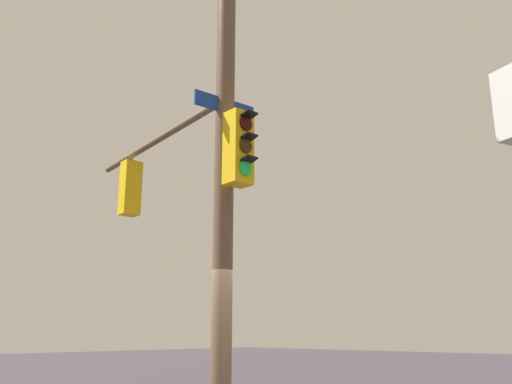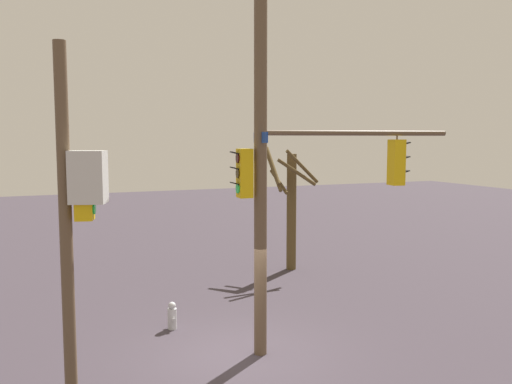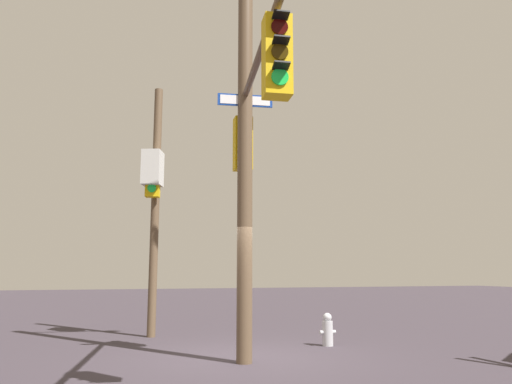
{
  "view_description": "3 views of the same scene",
  "coord_description": "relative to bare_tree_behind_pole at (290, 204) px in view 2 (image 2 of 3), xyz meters",
  "views": [
    {
      "loc": [
        -5.07,
        -5.25,
        1.64
      ],
      "look_at": [
        0.59,
        0.28,
        3.71
      ],
      "focal_mm": 37.72,
      "sensor_mm": 36.0,
      "label": 1
    },
    {
      "loc": [
        11.15,
        -4.21,
        4.99
      ],
      "look_at": [
        0.5,
        0.2,
        3.85
      ],
      "focal_mm": 37.33,
      "sensor_mm": 36.0,
      "label": 2
    },
    {
      "loc": [
        2.65,
        9.6,
        1.67
      ],
      "look_at": [
        0.01,
        0.9,
        3.12
      ],
      "focal_mm": 34.85,
      "sensor_mm": 36.0,
      "label": 3
    }
  ],
  "objects": [
    {
      "name": "ground_plane",
      "position": [
        6.9,
        -4.67,
        -2.54
      ],
      "size": [
        80.0,
        80.0,
        0.0
      ],
      "primitive_type": "plane",
      "color": "#393139"
    },
    {
      "name": "secondary_pole_assembly",
      "position": [
        8.38,
        -8.24,
        1.3
      ],
      "size": [
        0.65,
        0.86,
        6.66
      ],
      "rotation": [
        0.0,
        0.0,
        1.24
      ],
      "color": "brown",
      "rests_on": "ground"
    },
    {
      "name": "main_signal_pole_assembly",
      "position": [
        6.97,
        -3.76,
        2.56
      ],
      "size": [
        3.27,
        5.31,
        9.98
      ],
      "rotation": [
        0.0,
        0.0,
        1.42
      ],
      "color": "brown",
      "rests_on": "ground"
    },
    {
      "name": "bare_tree_behind_pole",
      "position": [
        0.0,
        0.0,
        0.0
      ],
      "size": [
        1.79,
        1.73,
        4.71
      ],
      "color": "brown",
      "rests_on": "ground"
    },
    {
      "name": "fire_hydrant_fallback",
      "position": [
        4.62,
        -5.71,
        -2.2
      ],
      "size": [
        0.38,
        0.24,
        0.73
      ],
      "color": "#B2B2B7",
      "rests_on": "ground"
    }
  ]
}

